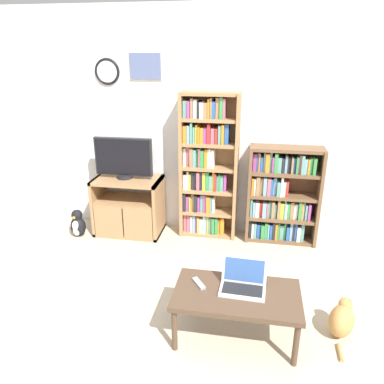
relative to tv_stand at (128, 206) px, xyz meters
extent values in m
plane|color=#BCAD93|center=(0.96, -1.94, -0.35)|extent=(18.00, 18.00, 0.00)
cube|color=silver|center=(0.96, 0.31, 0.95)|extent=(7.16, 0.06, 2.60)
torus|color=black|center=(-0.25, 0.27, 1.54)|extent=(0.30, 0.03, 0.30)
cylinder|color=white|center=(-0.25, 0.27, 1.54)|extent=(0.24, 0.02, 0.24)
cube|color=silver|center=(0.21, 0.27, 1.60)|extent=(0.40, 0.01, 0.31)
cube|color=slate|center=(0.21, 0.27, 1.60)|extent=(0.36, 0.02, 0.28)
cube|color=#9E754C|center=(-0.38, 0.02, 0.00)|extent=(0.04, 0.48, 0.69)
cube|color=#9E754C|center=(0.38, 0.02, 0.00)|extent=(0.04, 0.48, 0.69)
cube|color=#9E754C|center=(0.00, 0.02, 0.33)|extent=(0.80, 0.48, 0.04)
cube|color=#9E754C|center=(0.00, 0.02, -0.33)|extent=(0.80, 0.48, 0.04)
cube|color=#9E754C|center=(0.00, 0.02, 0.07)|extent=(0.72, 0.44, 0.04)
cube|color=#9E754C|center=(-0.18, -0.21, -0.12)|extent=(0.35, 0.02, 0.38)
cube|color=#9E754C|center=(0.18, -0.21, -0.12)|extent=(0.35, 0.02, 0.38)
cylinder|color=black|center=(-0.03, 0.03, 0.37)|extent=(0.18, 0.18, 0.04)
cube|color=black|center=(-0.03, 0.03, 0.61)|extent=(0.69, 0.05, 0.45)
cube|color=black|center=(-0.03, 0.00, 0.61)|extent=(0.65, 0.01, 0.41)
cube|color=#9E754C|center=(0.65, 0.12, 0.50)|extent=(0.04, 0.27, 1.70)
cube|color=#9E754C|center=(1.28, 0.12, 0.50)|extent=(0.04, 0.27, 1.70)
cube|color=#9E754C|center=(0.96, 0.25, 0.50)|extent=(0.66, 0.02, 1.70)
cube|color=#9E754C|center=(0.96, 0.12, -0.33)|extent=(0.59, 0.24, 0.04)
cube|color=#9E754C|center=(0.96, 0.12, -0.05)|extent=(0.59, 0.24, 0.04)
cube|color=#9E754C|center=(0.96, 0.12, 0.22)|extent=(0.59, 0.24, 0.04)
cube|color=#9E754C|center=(0.96, 0.12, 0.50)|extent=(0.59, 0.24, 0.04)
cube|color=#9E754C|center=(0.96, 0.12, 0.78)|extent=(0.59, 0.24, 0.04)
cube|color=#9E754C|center=(0.96, 0.12, 1.06)|extent=(0.59, 0.24, 0.04)
cube|color=#9E754C|center=(0.96, 0.12, 1.33)|extent=(0.59, 0.24, 0.04)
cube|color=#B75B70|center=(0.69, 0.14, -0.20)|extent=(0.03, 0.18, 0.22)
cube|color=#B75B70|center=(0.73, 0.14, -0.21)|extent=(0.04, 0.18, 0.21)
cube|color=white|center=(0.77, 0.13, -0.21)|extent=(0.02, 0.19, 0.21)
cube|color=#759EB7|center=(0.80, 0.13, -0.20)|extent=(0.03, 0.19, 0.22)
cube|color=#9E4293|center=(0.83, 0.14, -0.21)|extent=(0.02, 0.18, 0.21)
cube|color=gold|center=(0.85, 0.13, -0.21)|extent=(0.02, 0.21, 0.20)
cube|color=white|center=(0.88, 0.14, -0.22)|extent=(0.04, 0.18, 0.18)
cube|color=white|center=(0.92, 0.14, -0.20)|extent=(0.02, 0.18, 0.22)
cube|color=#759EB7|center=(0.94, 0.14, -0.21)|extent=(0.02, 0.18, 0.22)
cube|color=gold|center=(0.97, 0.14, -0.20)|extent=(0.02, 0.18, 0.23)
cube|color=#5B9389|center=(1.00, 0.14, -0.21)|extent=(0.03, 0.17, 0.20)
cube|color=#388947|center=(1.03, 0.13, -0.21)|extent=(0.03, 0.21, 0.21)
cube|color=#388947|center=(1.07, 0.13, -0.21)|extent=(0.03, 0.20, 0.21)
cube|color=orange|center=(1.10, 0.14, -0.22)|extent=(0.03, 0.17, 0.19)
cube|color=orange|center=(1.14, 0.14, -0.21)|extent=(0.04, 0.19, 0.21)
cube|color=#232328|center=(0.69, 0.13, 0.08)|extent=(0.03, 0.21, 0.23)
cube|color=#9E4293|center=(0.72, 0.13, 0.06)|extent=(0.04, 0.19, 0.18)
cube|color=gold|center=(0.75, 0.13, 0.05)|extent=(0.02, 0.21, 0.18)
cube|color=#93704C|center=(0.78, 0.14, 0.07)|extent=(0.04, 0.17, 0.21)
cube|color=#232328|center=(0.82, 0.13, 0.07)|extent=(0.04, 0.20, 0.20)
cube|color=#9E4293|center=(0.85, 0.14, 0.06)|extent=(0.03, 0.18, 0.19)
cube|color=#5B9389|center=(0.89, 0.14, 0.07)|extent=(0.04, 0.17, 0.21)
cube|color=#9E4293|center=(0.93, 0.14, 0.07)|extent=(0.03, 0.19, 0.21)
cube|color=orange|center=(0.97, 0.13, 0.06)|extent=(0.04, 0.21, 0.20)
cube|color=#5B9389|center=(1.00, 0.13, 0.06)|extent=(0.02, 0.22, 0.19)
cube|color=white|center=(1.03, 0.14, 0.06)|extent=(0.03, 0.17, 0.18)
cube|color=white|center=(0.69, 0.13, 0.33)|extent=(0.03, 0.20, 0.17)
cube|color=white|center=(0.72, 0.14, 0.35)|extent=(0.02, 0.18, 0.22)
cube|color=gold|center=(0.75, 0.14, 0.34)|extent=(0.02, 0.18, 0.19)
cube|color=#232328|center=(0.78, 0.14, 0.35)|extent=(0.03, 0.17, 0.21)
cube|color=#232328|center=(0.81, 0.14, 0.35)|extent=(0.03, 0.18, 0.21)
cube|color=#B75B70|center=(0.85, 0.13, 0.35)|extent=(0.04, 0.21, 0.21)
cube|color=#232328|center=(0.88, 0.14, 0.35)|extent=(0.02, 0.18, 0.22)
cube|color=gold|center=(0.91, 0.14, 0.35)|extent=(0.03, 0.18, 0.21)
cube|color=#388947|center=(0.95, 0.14, 0.35)|extent=(0.04, 0.18, 0.22)
cube|color=#5B9389|center=(0.99, 0.14, 0.33)|extent=(0.04, 0.18, 0.18)
cube|color=gold|center=(1.02, 0.14, 0.35)|extent=(0.02, 0.17, 0.22)
cube|color=red|center=(1.04, 0.13, 0.35)|extent=(0.02, 0.20, 0.21)
cube|color=#5B9389|center=(1.07, 0.14, 0.33)|extent=(0.02, 0.18, 0.18)
cube|color=#388947|center=(1.09, 0.14, 0.34)|extent=(0.02, 0.19, 0.20)
cube|color=#5B9389|center=(1.12, 0.14, 0.33)|extent=(0.03, 0.17, 0.19)
cube|color=#9E4293|center=(1.16, 0.14, 0.34)|extent=(0.03, 0.17, 0.20)
cube|color=white|center=(0.69, 0.14, 0.63)|extent=(0.03, 0.17, 0.21)
cube|color=#B75B70|center=(0.72, 0.14, 0.63)|extent=(0.03, 0.17, 0.23)
cube|color=#93704C|center=(0.77, 0.13, 0.63)|extent=(0.04, 0.20, 0.22)
cube|color=#5B9389|center=(0.80, 0.13, 0.62)|extent=(0.04, 0.20, 0.20)
cube|color=#388947|center=(0.83, 0.14, 0.63)|extent=(0.02, 0.17, 0.22)
cube|color=#B75B70|center=(0.86, 0.13, 0.63)|extent=(0.02, 0.20, 0.22)
cube|color=#388947|center=(0.89, 0.13, 0.62)|extent=(0.04, 0.21, 0.20)
cube|color=orange|center=(0.93, 0.14, 0.62)|extent=(0.04, 0.18, 0.21)
cube|color=white|center=(0.97, 0.14, 0.63)|extent=(0.04, 0.18, 0.21)
cube|color=white|center=(1.01, 0.13, 0.62)|extent=(0.03, 0.19, 0.21)
cube|color=orange|center=(0.69, 0.13, 0.89)|extent=(0.04, 0.20, 0.19)
cube|color=#759EB7|center=(0.73, 0.13, 0.89)|extent=(0.03, 0.20, 0.20)
cube|color=#5B9389|center=(0.77, 0.13, 0.91)|extent=(0.02, 0.21, 0.23)
cube|color=#5B9389|center=(0.79, 0.13, 0.89)|extent=(0.02, 0.20, 0.18)
cube|color=gold|center=(0.82, 0.14, 0.90)|extent=(0.03, 0.18, 0.20)
cube|color=orange|center=(0.85, 0.13, 0.89)|extent=(0.02, 0.20, 0.18)
cube|color=orange|center=(0.88, 0.13, 0.88)|extent=(0.04, 0.19, 0.17)
cube|color=#9E4293|center=(0.92, 0.14, 0.88)|extent=(0.04, 0.17, 0.17)
cube|color=red|center=(0.96, 0.13, 0.90)|extent=(0.04, 0.19, 0.22)
cube|color=#B75B70|center=(1.00, 0.14, 0.88)|extent=(0.04, 0.18, 0.17)
cube|color=red|center=(1.04, 0.14, 0.88)|extent=(0.03, 0.18, 0.17)
cube|color=#5B9389|center=(1.08, 0.13, 0.90)|extent=(0.03, 0.20, 0.21)
cube|color=orange|center=(1.12, 0.13, 0.90)|extent=(0.03, 0.21, 0.22)
cube|color=#2856A8|center=(1.16, 0.14, 0.91)|extent=(0.04, 0.18, 0.22)
cube|color=#5B9389|center=(0.69, 0.14, 1.17)|extent=(0.04, 0.18, 0.19)
cube|color=#9E4293|center=(0.73, 0.13, 1.16)|extent=(0.03, 0.20, 0.18)
cube|color=#93704C|center=(0.77, 0.13, 1.18)|extent=(0.03, 0.19, 0.21)
cube|color=white|center=(0.81, 0.14, 1.17)|extent=(0.04, 0.18, 0.20)
cube|color=#232328|center=(0.84, 0.13, 1.16)|extent=(0.02, 0.19, 0.18)
cube|color=white|center=(0.88, 0.13, 1.16)|extent=(0.04, 0.21, 0.17)
cube|color=#93704C|center=(0.92, 0.13, 1.16)|extent=(0.04, 0.19, 0.17)
cube|color=orange|center=(0.95, 0.14, 1.18)|extent=(0.02, 0.18, 0.21)
cube|color=#93704C|center=(0.98, 0.14, 1.18)|extent=(0.02, 0.18, 0.22)
cube|color=#2856A8|center=(1.01, 0.14, 1.16)|extent=(0.03, 0.18, 0.18)
cube|color=#93704C|center=(1.05, 0.14, 1.18)|extent=(0.04, 0.17, 0.22)
cube|color=#388947|center=(1.09, 0.13, 1.19)|extent=(0.03, 0.19, 0.23)
cube|color=#B75B70|center=(1.12, 0.13, 1.18)|extent=(0.02, 0.19, 0.21)
cube|color=brown|center=(1.44, 0.11, 0.22)|extent=(0.04, 0.29, 1.13)
cube|color=brown|center=(2.21, 0.11, 0.22)|extent=(0.04, 0.29, 1.13)
cube|color=brown|center=(1.82, 0.25, 0.22)|extent=(0.81, 0.02, 1.13)
cube|color=brown|center=(1.82, 0.11, -0.33)|extent=(0.74, 0.25, 0.04)
cube|color=brown|center=(1.82, 0.11, -0.06)|extent=(0.74, 0.25, 0.04)
cube|color=brown|center=(1.82, 0.11, 0.22)|extent=(0.74, 0.25, 0.04)
cube|color=brown|center=(1.82, 0.11, 0.49)|extent=(0.74, 0.25, 0.04)
cube|color=brown|center=(1.82, 0.11, 0.76)|extent=(0.74, 0.25, 0.04)
cube|color=#232328|center=(1.47, 0.13, -0.20)|extent=(0.03, 0.20, 0.22)
cube|color=white|center=(1.50, 0.12, -0.22)|extent=(0.02, 0.21, 0.18)
cube|color=#5B9389|center=(1.53, 0.12, -0.22)|extent=(0.03, 0.22, 0.19)
cube|color=#2856A8|center=(1.57, 0.13, -0.23)|extent=(0.04, 0.20, 0.17)
cube|color=#388947|center=(1.62, 0.12, -0.23)|extent=(0.04, 0.22, 0.17)
cube|color=#388947|center=(1.66, 0.12, -0.21)|extent=(0.03, 0.22, 0.20)
cube|color=#759EB7|center=(1.69, 0.12, -0.22)|extent=(0.02, 0.21, 0.19)
cube|color=#2856A8|center=(1.72, 0.13, -0.22)|extent=(0.03, 0.21, 0.18)
cube|color=#232328|center=(1.75, 0.12, -0.20)|extent=(0.03, 0.22, 0.22)
cube|color=orange|center=(1.78, 0.12, -0.21)|extent=(0.02, 0.23, 0.20)
cube|color=#388947|center=(1.80, 0.13, -0.21)|extent=(0.02, 0.20, 0.21)
cube|color=#5B9389|center=(1.84, 0.13, -0.22)|extent=(0.04, 0.18, 0.18)
cube|color=#388947|center=(1.87, 0.13, -0.21)|extent=(0.02, 0.18, 0.21)
cube|color=#2856A8|center=(1.91, 0.12, -0.23)|extent=(0.03, 0.22, 0.17)
cube|color=#759EB7|center=(1.94, 0.13, -0.20)|extent=(0.03, 0.19, 0.22)
cube|color=#232328|center=(1.97, 0.13, -0.20)|extent=(0.02, 0.20, 0.23)
cube|color=#2856A8|center=(2.00, 0.13, -0.21)|extent=(0.02, 0.19, 0.21)
cube|color=white|center=(2.03, 0.12, -0.23)|extent=(0.04, 0.21, 0.17)
cube|color=#5B9389|center=(2.07, 0.13, -0.20)|extent=(0.04, 0.19, 0.22)
cube|color=#5B9389|center=(1.47, 0.12, 0.07)|extent=(0.02, 0.23, 0.22)
cube|color=#759EB7|center=(1.50, 0.12, 0.05)|extent=(0.03, 0.22, 0.18)
cube|color=white|center=(1.54, 0.13, 0.05)|extent=(0.04, 0.21, 0.18)
cube|color=red|center=(1.58, 0.13, 0.05)|extent=(0.03, 0.19, 0.18)
cube|color=#759EB7|center=(1.62, 0.12, 0.05)|extent=(0.04, 0.23, 0.18)
cube|color=#B75B70|center=(1.66, 0.13, 0.05)|extent=(0.02, 0.20, 0.18)
cube|color=#5B9389|center=(1.68, 0.13, 0.05)|extent=(0.03, 0.19, 0.19)
cube|color=#93704C|center=(1.72, 0.12, 0.06)|extent=(0.03, 0.23, 0.20)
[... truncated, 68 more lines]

